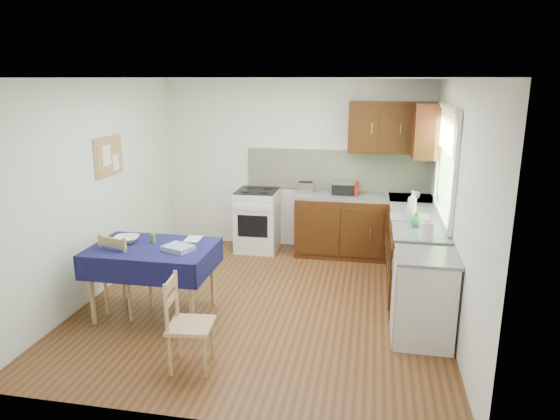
% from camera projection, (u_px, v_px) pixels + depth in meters
% --- Properties ---
extents(floor, '(4.20, 4.20, 0.00)m').
position_uv_depth(floor, '(264.00, 302.00, 5.75)').
color(floor, '#482C13').
rests_on(floor, ground).
extents(ceiling, '(4.00, 4.20, 0.02)m').
position_uv_depth(ceiling, '(262.00, 78.00, 5.12)').
color(ceiling, white).
rests_on(ceiling, wall_back).
extents(wall_back, '(4.00, 0.02, 2.50)m').
position_uv_depth(wall_back, '(294.00, 165.00, 7.43)').
color(wall_back, white).
rests_on(wall_back, ground).
extents(wall_front, '(4.00, 0.02, 2.50)m').
position_uv_depth(wall_front, '(197.00, 265.00, 3.44)').
color(wall_front, white).
rests_on(wall_front, ground).
extents(wall_left, '(0.02, 4.20, 2.50)m').
position_uv_depth(wall_left, '(96.00, 189.00, 5.79)').
color(wall_left, silver).
rests_on(wall_left, ground).
extents(wall_right, '(0.02, 4.20, 2.50)m').
position_uv_depth(wall_right, '(455.00, 205.00, 5.08)').
color(wall_right, white).
rests_on(wall_right, ground).
extents(base_cabinets, '(1.90, 2.30, 0.86)m').
position_uv_depth(base_cabinets, '(385.00, 240.00, 6.59)').
color(base_cabinets, '#321808').
rests_on(base_cabinets, ground).
extents(worktop_back, '(1.90, 0.60, 0.04)m').
position_uv_depth(worktop_back, '(364.00, 197.00, 7.05)').
color(worktop_back, slate).
rests_on(worktop_back, base_cabinets).
extents(worktop_right, '(0.60, 1.70, 0.04)m').
position_uv_depth(worktop_right, '(417.00, 221.00, 5.84)').
color(worktop_right, slate).
rests_on(worktop_right, base_cabinets).
extents(worktop_corner, '(0.60, 0.60, 0.04)m').
position_uv_depth(worktop_corner, '(411.00, 199.00, 6.93)').
color(worktop_corner, slate).
rests_on(worktop_corner, base_cabinets).
extents(splashback, '(2.70, 0.02, 0.60)m').
position_uv_depth(splashback, '(338.00, 170.00, 7.31)').
color(splashback, beige).
rests_on(splashback, wall_back).
extents(upper_cabinets, '(1.20, 0.85, 0.70)m').
position_uv_depth(upper_cabinets, '(402.00, 128.00, 6.72)').
color(upper_cabinets, '#321808').
rests_on(upper_cabinets, wall_back).
extents(stove, '(0.60, 0.61, 0.92)m').
position_uv_depth(stove, '(257.00, 220.00, 7.44)').
color(stove, silver).
rests_on(stove, ground).
extents(window, '(0.04, 1.48, 1.26)m').
position_uv_depth(window, '(446.00, 156.00, 5.64)').
color(window, '#2E5F27').
rests_on(window, wall_right).
extents(fridge, '(0.58, 0.60, 0.89)m').
position_uv_depth(fridge, '(424.00, 298.00, 4.81)').
color(fridge, silver).
rests_on(fridge, ground).
extents(corkboard, '(0.04, 0.62, 0.47)m').
position_uv_depth(corkboard, '(109.00, 156.00, 5.99)').
color(corkboard, tan).
rests_on(corkboard, wall_left).
extents(dining_table, '(1.29, 0.87, 0.78)m').
position_uv_depth(dining_table, '(153.00, 256.00, 5.30)').
color(dining_table, '#0F113E').
rests_on(dining_table, ground).
extents(chair_far, '(0.50, 0.50, 0.92)m').
position_uv_depth(chair_far, '(124.00, 271.00, 5.36)').
color(chair_far, tan).
rests_on(chair_far, ground).
extents(chair_near, '(0.41, 0.41, 0.85)m').
position_uv_depth(chair_near, '(186.00, 321.00, 4.35)').
color(chair_near, tan).
rests_on(chair_near, ground).
extents(toaster, '(0.23, 0.14, 0.18)m').
position_uv_depth(toaster, '(306.00, 188.00, 7.17)').
color(toaster, '#B5B4B9').
rests_on(toaster, worktop_back).
extents(sandwich_press, '(0.31, 0.27, 0.18)m').
position_uv_depth(sandwich_press, '(343.00, 188.00, 7.13)').
color(sandwich_press, black).
rests_on(sandwich_press, worktop_back).
extents(sauce_bottle, '(0.05, 0.05, 0.22)m').
position_uv_depth(sauce_bottle, '(356.00, 189.00, 6.94)').
color(sauce_bottle, '#AD0D12').
rests_on(sauce_bottle, worktop_back).
extents(yellow_packet, '(0.16, 0.13, 0.18)m').
position_uv_depth(yellow_packet, '(353.00, 186.00, 7.22)').
color(yellow_packet, gold).
rests_on(yellow_packet, worktop_back).
extents(dish_rack, '(0.46, 0.35, 0.22)m').
position_uv_depth(dish_rack, '(410.00, 216.00, 5.89)').
color(dish_rack, '#98989E').
rests_on(dish_rack, worktop_right).
extents(kettle, '(0.14, 0.14, 0.24)m').
position_uv_depth(kettle, '(426.00, 229.00, 5.10)').
color(kettle, silver).
rests_on(kettle, worktop_right).
extents(cup, '(0.15, 0.15, 0.09)m').
position_uv_depth(cup, '(416.00, 195.00, 6.85)').
color(cup, silver).
rests_on(cup, worktop_back).
extents(soap_bottle_a, '(0.16, 0.16, 0.30)m').
position_uv_depth(soap_bottle_a, '(412.00, 203.00, 5.97)').
color(soap_bottle_a, silver).
rests_on(soap_bottle_a, worktop_right).
extents(soap_bottle_b, '(0.12, 0.12, 0.18)m').
position_uv_depth(soap_bottle_b, '(412.00, 199.00, 6.43)').
color(soap_bottle_b, '#1C52A4').
rests_on(soap_bottle_b, worktop_right).
extents(soap_bottle_c, '(0.15, 0.15, 0.17)m').
position_uv_depth(soap_bottle_c, '(416.00, 219.00, 5.53)').
color(soap_bottle_c, '#268E39').
rests_on(soap_bottle_c, worktop_right).
extents(plate_bowl, '(0.31, 0.31, 0.06)m').
position_uv_depth(plate_bowl, '(126.00, 239.00, 5.40)').
color(plate_bowl, '#F9E6CB').
rests_on(plate_bowl, dining_table).
extents(book, '(0.17, 0.23, 0.02)m').
position_uv_depth(book, '(186.00, 239.00, 5.48)').
color(book, white).
rests_on(book, dining_table).
extents(spice_jar, '(0.05, 0.05, 0.10)m').
position_uv_depth(spice_jar, '(153.00, 238.00, 5.37)').
color(spice_jar, green).
rests_on(spice_jar, dining_table).
extents(tea_towel, '(0.35, 0.31, 0.05)m').
position_uv_depth(tea_towel, '(178.00, 248.00, 5.14)').
color(tea_towel, '#2A449B').
rests_on(tea_towel, dining_table).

